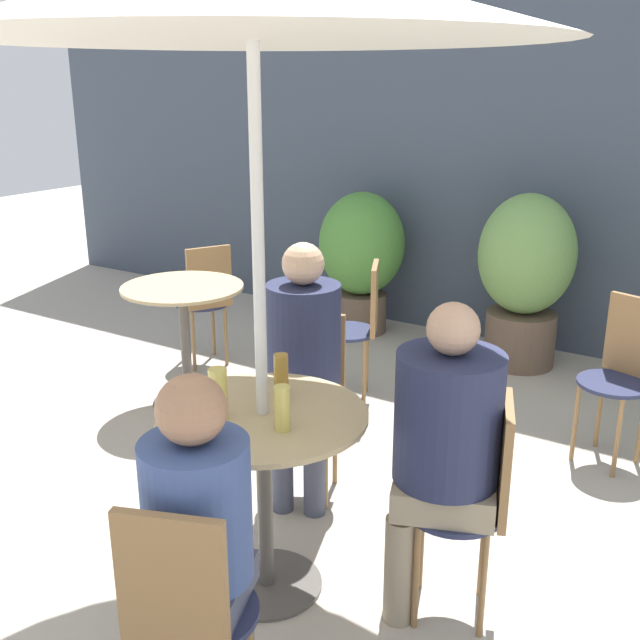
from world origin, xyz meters
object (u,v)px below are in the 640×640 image
(bistro_chair_2, at_px, (310,387))
(seated_person_1, at_px, (442,439))
(beer_glass_1, at_px, (218,394))
(potted_plant_1, at_px, (525,272))
(seated_person_0, at_px, (200,524))
(seated_person_2, at_px, (303,355))
(beer_glass_2, at_px, (282,408))
(potted_plant_0, at_px, (362,253))
(bistro_chair_1, at_px, (479,491))
(cafe_table_near, at_px, (264,457))
(bistro_chair_5, at_px, (206,295))
(bistro_chair_4, at_px, (624,365))
(cafe_table_far, at_px, (184,318))
(bistro_chair_3, at_px, (361,319))
(bistro_chair_0, at_px, (185,608))
(beer_glass_0, at_px, (281,376))

(bistro_chair_2, distance_m, seated_person_1, 1.05)
(beer_glass_1, bearing_deg, potted_plant_1, 86.65)
(seated_person_0, relative_size, seated_person_2, 0.94)
(seated_person_0, xyz_separation_m, seated_person_1, (0.39, 0.85, 0.01))
(beer_glass_2, xyz_separation_m, potted_plant_0, (-1.37, 3.04, -0.20))
(bistro_chair_1, xyz_separation_m, beer_glass_2, (-0.61, -0.35, 0.31))
(beer_glass_2, distance_m, potted_plant_0, 3.34)
(cafe_table_near, xyz_separation_m, seated_person_0, (0.23, -0.62, 0.13))
(seated_person_1, relative_size, potted_plant_1, 1.01)
(seated_person_0, bearing_deg, cafe_table_near, -90.00)
(bistro_chair_5, bearing_deg, bistro_chair_2, 85.24)
(seated_person_1, bearing_deg, bistro_chair_5, -142.43)
(cafe_table_near, height_order, bistro_chair_4, bistro_chair_4)
(cafe_table_far, height_order, potted_plant_1, potted_plant_1)
(bistro_chair_3, height_order, beer_glass_2, beer_glass_2)
(cafe_table_far, distance_m, bistro_chair_4, 2.49)
(bistro_chair_0, xyz_separation_m, seated_person_2, (-0.51, 1.37, 0.22))
(cafe_table_far, distance_m, bistro_chair_5, 0.61)
(seated_person_0, distance_m, seated_person_1, 0.93)
(bistro_chair_1, bearing_deg, seated_person_2, -129.61)
(cafe_table_near, relative_size, bistro_chair_0, 0.90)
(bistro_chair_4, bearing_deg, cafe_table_far, -146.16)
(bistro_chair_2, xyz_separation_m, potted_plant_1, (0.35, 2.18, 0.14))
(bistro_chair_2, bearing_deg, bistro_chair_4, 21.95)
(bistro_chair_0, bearing_deg, beer_glass_2, -98.99)
(cafe_table_far, bearing_deg, potted_plant_0, 82.73)
(seated_person_2, distance_m, beer_glass_0, 0.52)
(bistro_chair_2, height_order, beer_glass_1, beer_glass_1)
(seated_person_0, height_order, beer_glass_2, seated_person_0)
(bistro_chair_0, distance_m, seated_person_1, 1.05)
(cafe_table_near, distance_m, seated_person_1, 0.68)
(bistro_chair_0, xyz_separation_m, bistro_chair_3, (-0.86, 2.55, 0.00))
(seated_person_0, height_order, potted_plant_0, seated_person_0)
(bistro_chair_1, height_order, beer_glass_2, beer_glass_2)
(bistro_chair_3, height_order, beer_glass_1, beer_glass_1)
(bistro_chair_2, bearing_deg, seated_person_1, -50.50)
(bistro_chair_0, height_order, beer_glass_2, beer_glass_2)
(beer_glass_2, bearing_deg, beer_glass_0, 125.64)
(bistro_chair_2, distance_m, seated_person_0, 1.47)
(bistro_chair_5, xyz_separation_m, beer_glass_0, (1.72, -1.55, 0.32))
(cafe_table_near, relative_size, beer_glass_0, 4.54)
(seated_person_0, bearing_deg, bistro_chair_0, 90.00)
(bistro_chair_0, bearing_deg, cafe_table_far, -68.31)
(cafe_table_far, bearing_deg, seated_person_0, -46.85)
(cafe_table_near, xyz_separation_m, bistro_chair_3, (-0.58, 1.80, -0.05))
(bistro_chair_4, bearing_deg, bistro_chair_3, -160.01)
(beer_glass_1, relative_size, potted_plant_0, 0.17)
(bistro_chair_0, bearing_deg, bistro_chair_3, -91.67)
(bistro_chair_1, relative_size, bistro_chair_5, 1.00)
(cafe_table_near, relative_size, seated_person_1, 0.64)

